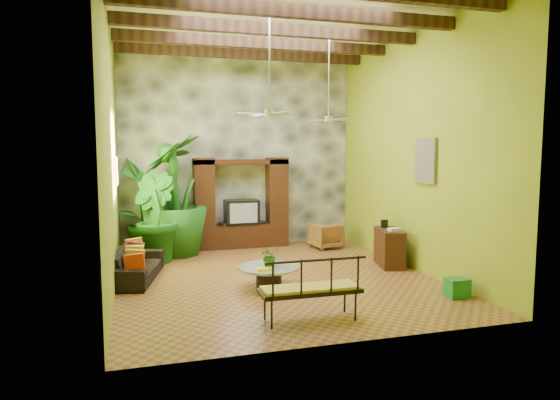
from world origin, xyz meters
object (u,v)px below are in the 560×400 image
object	(u,v)px
side_console	(389,248)
green_bin	(457,288)
sofa	(135,265)
coffee_table	(269,274)
iron_bench	(312,286)
entertainment_center	(241,210)
tall_plant_c	(174,195)
ceiling_fan_front	(269,101)
ceiling_fan_back	(329,110)
tall_plant_a	(141,205)
wicker_armchair	(326,236)
tall_plant_b	(154,217)

from	to	relation	value
side_console	green_bin	bearing A→B (deg)	-76.37
sofa	green_bin	world-z (taller)	sofa
coffee_table	iron_bench	size ratio (longest dim) A/B	0.74
entertainment_center	tall_plant_c	xyz separation A→B (m)	(-1.72, -0.46, 0.46)
ceiling_fan_front	iron_bench	size ratio (longest dim) A/B	1.23
entertainment_center	green_bin	world-z (taller)	entertainment_center
ceiling_fan_front	ceiling_fan_back	distance (m)	2.41
ceiling_fan_back	coffee_table	distance (m)	4.14
sofa	coffee_table	size ratio (longest dim) A/B	1.78
coffee_table	ceiling_fan_back	bearing A→B (deg)	45.04
iron_bench	green_bin	world-z (taller)	iron_bench
sofa	iron_bench	distance (m)	4.06
green_bin	coffee_table	bearing A→B (deg)	153.57
iron_bench	side_console	bearing A→B (deg)	45.72
ceiling_fan_front	tall_plant_a	xyz separation A→B (m)	(-2.27, 3.55, -2.23)
iron_bench	coffee_table	bearing A→B (deg)	94.65
iron_bench	ceiling_fan_back	bearing A→B (deg)	65.72
entertainment_center	ceiling_fan_back	size ratio (longest dim) A/B	1.29
tall_plant_a	coffee_table	world-z (taller)	tall_plant_a
wicker_armchair	entertainment_center	bearing A→B (deg)	-28.54
sofa	tall_plant_a	bearing A→B (deg)	8.84
ceiling_fan_front	iron_bench	xyz separation A→B (m)	(0.04, -2.22, -2.86)
wicker_armchair	ceiling_fan_back	bearing A→B (deg)	61.38
entertainment_center	ceiling_fan_back	distance (m)	3.50
green_bin	tall_plant_c	bearing A→B (deg)	132.03
wicker_armchair	tall_plant_c	xyz separation A→B (m)	(-3.76, 0.27, 1.11)
coffee_table	green_bin	world-z (taller)	coffee_table
wicker_armchair	iron_bench	world-z (taller)	iron_bench
tall_plant_b	side_console	size ratio (longest dim) A/B	2.04
ceiling_fan_back	sofa	size ratio (longest dim) A/B	0.94
entertainment_center	tall_plant_b	world-z (taller)	entertainment_center
coffee_table	ceiling_fan_front	bearing A→B (deg)	71.47
side_console	ceiling_fan_front	bearing A→B (deg)	-154.21
tall_plant_a	green_bin	world-z (taller)	tall_plant_a
sofa	side_console	size ratio (longest dim) A/B	1.99
tall_plant_b	coffee_table	world-z (taller)	tall_plant_b
ceiling_fan_front	sofa	size ratio (longest dim) A/B	0.94
ceiling_fan_back	ceiling_fan_front	bearing A→B (deg)	-138.37
entertainment_center	wicker_armchair	size ratio (longest dim) A/B	3.42
tall_plant_b	iron_bench	distance (m)	5.13
tall_plant_c	coffee_table	xyz separation A→B (m)	(1.42, -3.38, -1.17)
entertainment_center	sofa	bearing A→B (deg)	-135.97
tall_plant_a	green_bin	size ratio (longest dim) A/B	6.20
entertainment_center	tall_plant_a	world-z (taller)	tall_plant_a
tall_plant_c	coffee_table	world-z (taller)	tall_plant_c
sofa	tall_plant_a	distance (m)	2.73
side_console	iron_bench	bearing A→B (deg)	-121.12
entertainment_center	iron_bench	xyz separation A→B (m)	(-0.16, -5.76, -0.43)
wicker_armchair	tall_plant_a	bearing A→B (deg)	-18.19
ceiling_fan_front	sofa	distance (m)	4.08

